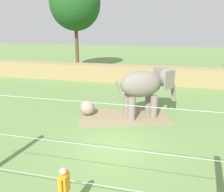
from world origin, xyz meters
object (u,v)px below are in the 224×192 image
object	(u,v)px
feed_trough	(128,90)
enrichment_ball	(87,108)
elephant	(146,86)
zookeeper	(65,191)

from	to	relation	value
feed_trough	enrichment_ball	bearing A→B (deg)	-105.22
elephant	feed_trough	size ratio (longest dim) A/B	2.46
enrichment_ball	zookeeper	xyz separation A→B (m)	(2.23, -8.11, 0.47)
elephant	zookeeper	size ratio (longest dim) A/B	2.16
enrichment_ball	zookeeper	size ratio (longest dim) A/B	0.55
zookeeper	feed_trough	size ratio (longest dim) A/B	1.14
enrichment_ball	feed_trough	xyz separation A→B (m)	(1.60, 5.87, -0.24)
elephant	feed_trough	xyz separation A→B (m)	(-1.96, 5.21, -1.73)
elephant	feed_trough	distance (m)	5.83
enrichment_ball	feed_trough	world-z (taller)	enrichment_ball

